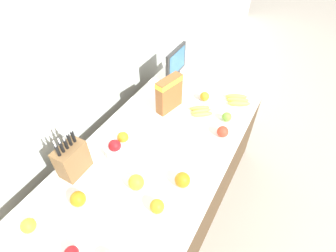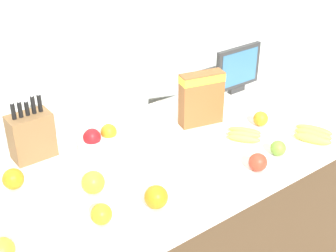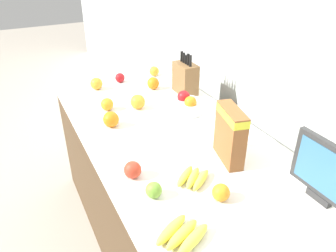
% 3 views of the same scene
% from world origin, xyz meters
% --- Properties ---
extents(wall_back, '(9.00, 0.06, 2.60)m').
position_xyz_m(wall_back, '(0.00, 0.66, 1.30)').
color(wall_back, silver).
rests_on(wall_back, ground_plane).
extents(counter, '(2.01, 0.89, 0.86)m').
position_xyz_m(counter, '(0.00, 0.00, 0.43)').
color(counter, '#4C3823').
rests_on(counter, ground_plane).
extents(knife_block, '(0.18, 0.11, 0.32)m').
position_xyz_m(knife_block, '(-0.45, 0.33, 0.97)').
color(knife_block, brown).
rests_on(knife_block, counter).
extents(small_monitor, '(0.30, 0.03, 0.26)m').
position_xyz_m(small_monitor, '(0.71, 0.28, 1.00)').
color(small_monitor, '#2D2D2D').
rests_on(small_monitor, counter).
extents(cereal_box, '(0.22, 0.12, 0.26)m').
position_xyz_m(cereal_box, '(0.32, 0.13, 1.01)').
color(cereal_box, brown).
rests_on(cereal_box, counter).
extents(fruit_bowl, '(0.20, 0.20, 0.12)m').
position_xyz_m(fruit_bowl, '(-0.20, 0.19, 0.91)').
color(fruit_bowl, silver).
rests_on(fruit_bowl, counter).
extents(banana_bunch_left, '(0.18, 0.21, 0.04)m').
position_xyz_m(banana_bunch_left, '(0.63, -0.29, 0.88)').
color(banana_bunch_left, yellow).
rests_on(banana_bunch_left, counter).
extents(banana_bunch_right, '(0.17, 0.19, 0.03)m').
position_xyz_m(banana_bunch_right, '(0.38, -0.10, 0.88)').
color(banana_bunch_right, yellow).
rests_on(banana_bunch_right, counter).
extents(apple_middle, '(0.07, 0.07, 0.07)m').
position_xyz_m(apple_middle, '(0.40, -0.29, 0.90)').
color(apple_middle, '#6B9E33').
rests_on(apple_middle, counter).
extents(apple_front, '(0.08, 0.08, 0.08)m').
position_xyz_m(apple_front, '(0.24, -0.32, 0.90)').
color(apple_front, red).
rests_on(apple_front, counter).
extents(orange_by_cereal, '(0.08, 0.08, 0.08)m').
position_xyz_m(orange_by_cereal, '(-0.43, -0.22, 0.90)').
color(orange_by_cereal, orange).
rests_on(orange_by_cereal, counter).
extents(orange_front_center, '(0.09, 0.09, 0.09)m').
position_xyz_m(orange_front_center, '(-0.23, -0.26, 0.91)').
color(orange_front_center, orange).
rests_on(orange_front_center, counter).
extents(orange_front_right, '(0.08, 0.08, 0.08)m').
position_xyz_m(orange_front_right, '(-0.60, 0.16, 0.90)').
color(orange_front_right, orange).
rests_on(orange_front_right, counter).
extents(orange_front_left, '(0.07, 0.07, 0.07)m').
position_xyz_m(orange_front_left, '(0.53, -0.06, 0.90)').
color(orange_front_left, orange).
rests_on(orange_front_left, counter).
extents(orange_mid_right, '(0.08, 0.08, 0.08)m').
position_xyz_m(orange_mid_right, '(-0.77, -0.19, 0.90)').
color(orange_mid_right, orange).
rests_on(orange_mid_right, counter).
extents(orange_back_center, '(0.09, 0.09, 0.09)m').
position_xyz_m(orange_back_center, '(-0.37, -0.05, 0.91)').
color(orange_back_center, orange).
rests_on(orange_back_center, counter).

